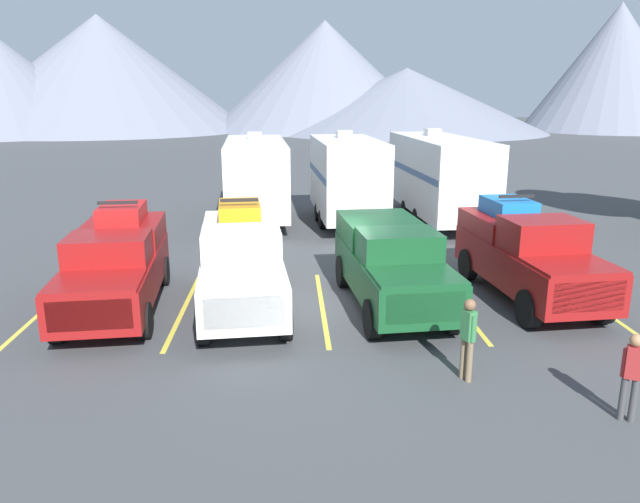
# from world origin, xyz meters

# --- Properties ---
(ground_plane) EXTENTS (240.00, 240.00, 0.00)m
(ground_plane) POSITION_xyz_m (0.00, 0.00, 0.00)
(ground_plane) COLOR #3F4244
(pickup_truck_a) EXTENTS (2.55, 5.90, 2.61)m
(pickup_truck_a) POSITION_xyz_m (-5.22, 0.01, 1.17)
(pickup_truck_a) COLOR maroon
(pickup_truck_a) RESTS_ON ground
(pickup_truck_b) EXTENTS (2.50, 5.84, 2.69)m
(pickup_truck_b) POSITION_xyz_m (-2.03, -0.26, 1.25)
(pickup_truck_b) COLOR white
(pickup_truck_b) RESTS_ON ground
(pickup_truck_c) EXTENTS (2.54, 5.66, 2.11)m
(pickup_truck_c) POSITION_xyz_m (1.76, -0.22, 1.16)
(pickup_truck_c) COLOR #144723
(pickup_truck_c) RESTS_ON ground
(pickup_truck_d) EXTENTS (2.53, 5.71, 2.64)m
(pickup_truck_d) POSITION_xyz_m (5.49, 0.23, 1.23)
(pickup_truck_d) COLOR maroon
(pickup_truck_d) RESTS_ON ground
(lot_stripe_a) EXTENTS (0.12, 5.50, 0.01)m
(lot_stripe_a) POSITION_xyz_m (-7.09, -0.25, 0.00)
(lot_stripe_a) COLOR gold
(lot_stripe_a) RESTS_ON ground
(lot_stripe_b) EXTENTS (0.12, 5.50, 0.01)m
(lot_stripe_b) POSITION_xyz_m (-3.54, -0.25, 0.00)
(lot_stripe_b) COLOR gold
(lot_stripe_b) RESTS_ON ground
(lot_stripe_c) EXTENTS (0.12, 5.50, 0.01)m
(lot_stripe_c) POSITION_xyz_m (0.00, -0.25, 0.00)
(lot_stripe_c) COLOR gold
(lot_stripe_c) RESTS_ON ground
(lot_stripe_d) EXTENTS (0.12, 5.50, 0.01)m
(lot_stripe_d) POSITION_xyz_m (3.54, -0.25, 0.00)
(lot_stripe_d) COLOR gold
(lot_stripe_d) RESTS_ON ground
(lot_stripe_e) EXTENTS (0.12, 5.50, 0.01)m
(lot_stripe_e) POSITION_xyz_m (7.09, -0.25, 0.00)
(lot_stripe_e) COLOR gold
(lot_stripe_e) RESTS_ON ground
(camper_trailer_a) EXTENTS (2.92, 8.75, 3.69)m
(camper_trailer_a) POSITION_xyz_m (-2.21, 10.73, 1.95)
(camper_trailer_a) COLOR white
(camper_trailer_a) RESTS_ON ground
(camper_trailer_b) EXTENTS (2.83, 7.47, 3.82)m
(camper_trailer_b) POSITION_xyz_m (1.58, 9.68, 2.01)
(camper_trailer_b) COLOR white
(camper_trailer_b) RESTS_ON ground
(camper_trailer_c) EXTENTS (2.97, 9.26, 3.84)m
(camper_trailer_c) POSITION_xyz_m (5.51, 10.07, 2.03)
(camper_trailer_c) COLOR white
(camper_trailer_c) RESTS_ON ground
(person_b) EXTENTS (0.32, 0.26, 1.56)m
(person_b) POSITION_xyz_m (4.80, -6.11, 0.90)
(person_b) COLOR #3F3F42
(person_b) RESTS_ON ground
(person_c) EXTENTS (0.28, 0.34, 1.64)m
(person_c) POSITION_xyz_m (2.52, -4.50, 0.94)
(person_c) COLOR #726047
(person_c) RESTS_ON ground
(mountain_ridge) EXTENTS (144.14, 46.61, 17.52)m
(mountain_ridge) POSITION_xyz_m (-3.20, 73.20, 7.00)
(mountain_ridge) COLOR slate
(mountain_ridge) RESTS_ON ground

